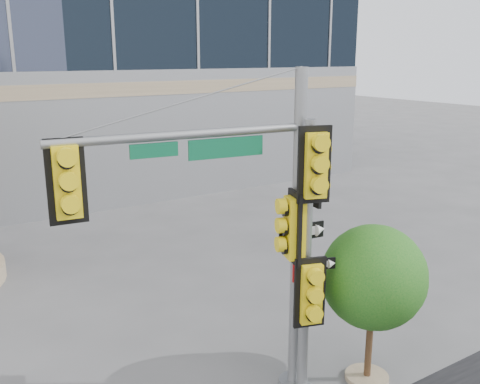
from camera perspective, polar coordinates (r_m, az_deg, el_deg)
ground at (r=12.23m, az=3.32°, el=-18.43°), size 120.00×120.00×0.00m
main_signal_pole at (r=9.60m, az=0.38°, el=-1.59°), size 4.96×1.01×6.43m
secondary_signal_pole at (r=9.97m, az=7.03°, el=-5.51°), size 0.95×0.89×5.53m
street_tree at (r=11.22m, az=14.11°, el=-9.14°), size 2.17×2.12×3.38m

